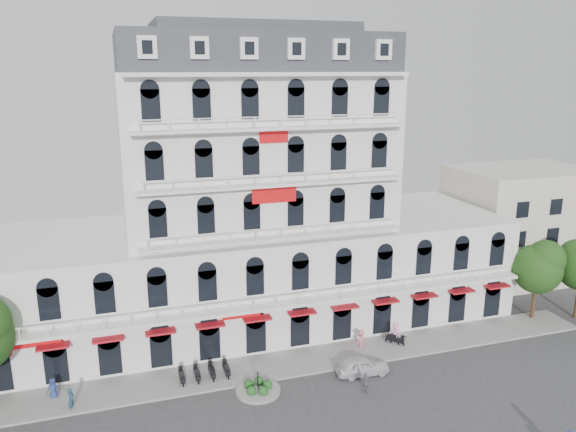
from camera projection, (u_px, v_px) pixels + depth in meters
The scene contains 12 objects.
sidewalk at pixel (286, 364), 43.49m from camera, with size 53.00×4.00×0.16m, color gray.
main_building at pixel (255, 213), 49.25m from camera, with size 45.00×15.00×25.80m.
flank_building_east at pixel (518, 223), 60.92m from camera, with size 14.00×10.00×12.00m, color beige.
traffic_island at pixel (258, 389), 39.80m from camera, with size 3.20×3.20×1.60m.
parked_scooter_row at pixel (205, 380), 41.46m from camera, with size 4.40×1.80×1.10m, color black, non-canonical shape.
tree_east_inner at pixel (539, 265), 50.14m from camera, with size 4.40×4.37×7.57m.
parked_car at pixel (362, 366), 42.04m from camera, with size 1.63×4.06×1.38m, color silver.
rider_center at pixel (395, 334), 46.30m from camera, with size 1.27×1.34×2.00m.
pedestrian_left at pixel (53, 389), 38.84m from camera, with size 0.77×0.50×1.57m, color navy.
pedestrian_mid at pixel (366, 383), 39.60m from camera, with size 0.90×0.37×1.53m, color slate.
pedestrian_right at pixel (361, 340), 45.68m from camera, with size 1.10×0.63×1.71m, color #CF6D7C.
pedestrian_far at pixel (71, 399), 37.50m from camera, with size 0.61×0.40×1.68m, color navy.
Camera 1 is at (-11.71, -28.31, 22.29)m, focal length 35.00 mm.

